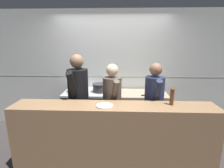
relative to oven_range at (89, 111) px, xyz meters
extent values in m
plane|color=#383333|center=(0.50, -0.94, -0.46)|extent=(14.00, 14.00, 0.00)
cube|color=silver|center=(0.50, 0.40, 0.84)|extent=(8.00, 0.06, 2.60)
cube|color=gray|center=(0.50, 0.37, 0.69)|extent=(8.00, 0.00, 0.01)
cube|color=#38383D|center=(0.00, 0.00, -0.02)|extent=(0.96, 0.70, 0.87)
cube|color=#B7BABF|center=(0.00, 0.00, 0.43)|extent=(0.98, 0.71, 0.04)
cube|color=#B7BABF|center=(0.00, -0.33, 0.04)|extent=(0.87, 0.03, 0.10)
cube|color=gray|center=(1.08, 0.00, -0.01)|extent=(1.14, 0.65, 0.89)
cube|color=black|center=(1.08, -0.30, -0.41)|extent=(1.11, 0.04, 0.10)
cube|color=#93704C|center=(0.58, -1.13, 0.06)|extent=(2.98, 0.45, 1.04)
cylinder|color=#2D2D33|center=(-0.27, -0.06, 0.55)|extent=(0.25, 0.25, 0.20)
cylinder|color=#2D2D33|center=(-0.27, -0.06, 0.64)|extent=(0.26, 0.26, 0.01)
cylinder|color=#2D2D33|center=(0.26, -0.03, 0.54)|extent=(0.29, 0.29, 0.17)
cylinder|color=#2D2D33|center=(0.26, -0.03, 0.62)|extent=(0.31, 0.31, 0.01)
cube|color=#B7BABF|center=(1.32, -0.13, 0.43)|extent=(0.24, 0.12, 0.01)
cube|color=black|center=(1.15, -0.19, 0.44)|extent=(0.11, 0.06, 0.02)
cylinder|color=white|center=(0.46, -1.18, 0.59)|extent=(0.24, 0.24, 0.02)
cylinder|color=brown|center=(1.42, -1.08, 0.68)|extent=(0.06, 0.06, 0.20)
sphere|color=brown|center=(1.42, -1.08, 0.81)|extent=(0.06, 0.06, 0.06)
cube|color=black|center=(-0.05, -0.65, -0.05)|extent=(0.32, 0.23, 0.81)
cylinder|color=black|center=(-0.05, -0.65, 0.69)|extent=(0.40, 0.40, 0.67)
sphere|color=#8C664C|center=(-0.05, -0.65, 1.16)|extent=(0.23, 0.23, 0.23)
cylinder|color=black|center=(-0.02, -0.45, 0.77)|extent=(0.15, 0.35, 0.56)
cylinder|color=black|center=(-0.07, -0.86, 0.77)|extent=(0.15, 0.35, 0.56)
cube|color=black|center=(0.54, -0.64, -0.09)|extent=(0.31, 0.24, 0.74)
cylinder|color=brown|center=(0.54, -0.64, 0.59)|extent=(0.40, 0.40, 0.61)
sphere|color=beige|center=(0.54, -0.64, 1.01)|extent=(0.21, 0.21, 0.21)
cylinder|color=brown|center=(0.49, -0.45, 0.66)|extent=(0.18, 0.32, 0.51)
cylinder|color=brown|center=(0.59, -0.82, 0.66)|extent=(0.18, 0.32, 0.51)
cube|color=black|center=(1.26, -0.65, -0.08)|extent=(0.28, 0.18, 0.75)
cylinder|color=#262D4C|center=(1.26, -0.65, 0.60)|extent=(0.33, 0.33, 0.62)
sphere|color=#8C664C|center=(1.26, -0.65, 1.04)|extent=(0.21, 0.21, 0.21)
cylinder|color=#262D4C|center=(1.25, -0.46, 0.67)|extent=(0.10, 0.31, 0.52)
cylinder|color=#262D4C|center=(1.26, -0.84, 0.67)|extent=(0.10, 0.31, 0.52)
camera|label=1|loc=(0.66, -3.50, 1.50)|focal=28.00mm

